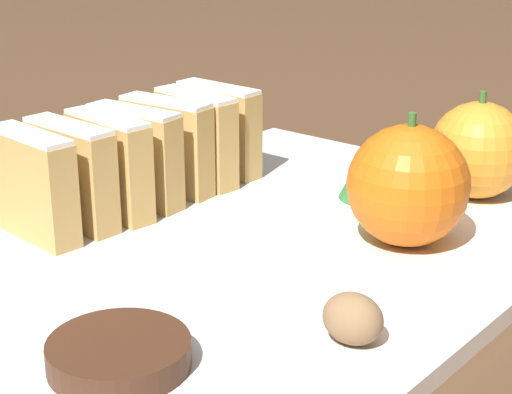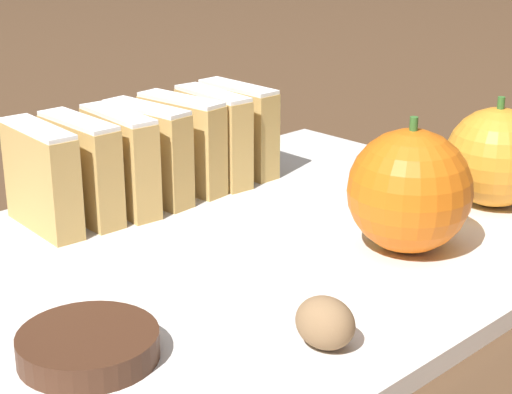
{
  "view_description": "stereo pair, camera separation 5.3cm",
  "coord_description": "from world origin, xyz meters",
  "px_view_note": "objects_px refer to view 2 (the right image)",
  "views": [
    {
      "loc": [
        0.32,
        -0.39,
        0.22
      ],
      "look_at": [
        0.0,
        0.0,
        0.04
      ],
      "focal_mm": 60.0,
      "sensor_mm": 36.0,
      "label": 1
    },
    {
      "loc": [
        0.36,
        -0.35,
        0.22
      ],
      "look_at": [
        0.0,
        0.0,
        0.04
      ],
      "focal_mm": 60.0,
      "sensor_mm": 36.0,
      "label": 2
    }
  ],
  "objects_px": {
    "orange_far": "(496,157)",
    "chocolate_cookie": "(88,346)",
    "orange_near": "(409,191)",
    "walnut": "(325,323)"
  },
  "relations": [
    {
      "from": "orange_far",
      "to": "chocolate_cookie",
      "type": "relative_size",
      "value": 1.15
    },
    {
      "from": "orange_far",
      "to": "walnut",
      "type": "relative_size",
      "value": 2.46
    },
    {
      "from": "chocolate_cookie",
      "to": "orange_near",
      "type": "bearing_deg",
      "value": 83.1
    },
    {
      "from": "orange_near",
      "to": "chocolate_cookie",
      "type": "bearing_deg",
      "value": -96.9
    },
    {
      "from": "orange_far",
      "to": "walnut",
      "type": "bearing_deg",
      "value": -77.92
    },
    {
      "from": "orange_near",
      "to": "walnut",
      "type": "bearing_deg",
      "value": -70.57
    },
    {
      "from": "walnut",
      "to": "chocolate_cookie",
      "type": "bearing_deg",
      "value": -128.61
    },
    {
      "from": "orange_near",
      "to": "orange_far",
      "type": "distance_m",
      "value": 0.11
    },
    {
      "from": "orange_far",
      "to": "chocolate_cookie",
      "type": "distance_m",
      "value": 0.33
    },
    {
      "from": "walnut",
      "to": "orange_near",
      "type": "bearing_deg",
      "value": 109.43
    }
  ]
}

